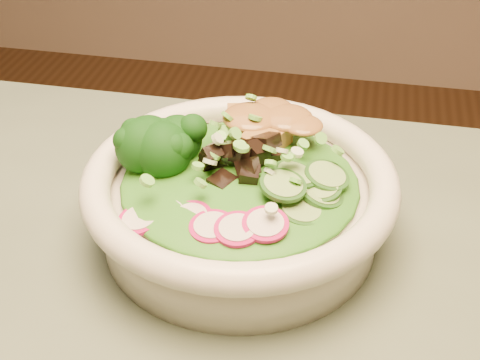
# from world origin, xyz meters

# --- Properties ---
(salad_bowl) EXTENTS (0.25, 0.25, 0.07)m
(salad_bowl) POSITION_xyz_m (0.23, 0.18, 0.79)
(salad_bowl) COLOR silver
(salad_bowl) RESTS_ON dining_table
(lettuce_bed) EXTENTS (0.19, 0.19, 0.02)m
(lettuce_bed) POSITION_xyz_m (0.23, 0.18, 0.81)
(lettuce_bed) COLOR #196014
(lettuce_bed) RESTS_ON salad_bowl
(broccoli_florets) EXTENTS (0.09, 0.09, 0.04)m
(broccoli_florets) POSITION_xyz_m (0.18, 0.19, 0.82)
(broccoli_florets) COLOR black
(broccoli_florets) RESTS_ON salad_bowl
(radish_slices) EXTENTS (0.11, 0.07, 0.02)m
(radish_slices) POSITION_xyz_m (0.23, 0.12, 0.81)
(radish_slices) COLOR #AA0D52
(radish_slices) RESTS_ON salad_bowl
(cucumber_slices) EXTENTS (0.09, 0.09, 0.03)m
(cucumber_slices) POSITION_xyz_m (0.29, 0.17, 0.82)
(cucumber_slices) COLOR #83B162
(cucumber_slices) RESTS_ON salad_bowl
(mushroom_heap) EXTENTS (0.09, 0.09, 0.04)m
(mushroom_heap) POSITION_xyz_m (0.23, 0.19, 0.82)
(mushroom_heap) COLOR black
(mushroom_heap) RESTS_ON salad_bowl
(tofu_cubes) EXTENTS (0.10, 0.08, 0.03)m
(tofu_cubes) POSITION_xyz_m (0.24, 0.24, 0.82)
(tofu_cubes) COLOR olive
(tofu_cubes) RESTS_ON salad_bowl
(peanut_sauce) EXTENTS (0.07, 0.05, 0.01)m
(peanut_sauce) POSITION_xyz_m (0.24, 0.24, 0.83)
(peanut_sauce) COLOR brown
(peanut_sauce) RESTS_ON tofu_cubes
(scallion_garnish) EXTENTS (0.18, 0.18, 0.02)m
(scallion_garnish) POSITION_xyz_m (0.23, 0.18, 0.83)
(scallion_garnish) COLOR #69C244
(scallion_garnish) RESTS_ON salad_bowl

